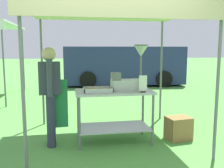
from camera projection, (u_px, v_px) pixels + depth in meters
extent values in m
plane|color=#519342|center=(83.00, 92.00, 9.28)|extent=(70.00, 70.00, 0.00)
cylinder|color=slate|center=(23.00, 90.00, 3.04)|extent=(0.04, 0.04, 2.18)
cylinder|color=slate|center=(218.00, 85.00, 3.46)|extent=(0.04, 0.04, 2.18)
cylinder|color=slate|center=(42.00, 73.00, 5.19)|extent=(0.04, 0.04, 2.18)
cylinder|color=slate|center=(161.00, 71.00, 5.61)|extent=(0.04, 0.04, 2.18)
cube|color=#CCB78E|center=(112.00, 11.00, 4.17)|extent=(2.78, 2.40, 0.05)
cube|color=#CCB78E|center=(129.00, 8.00, 3.03)|extent=(2.78, 0.02, 0.24)
cube|color=#B7B7BC|center=(114.00, 92.00, 4.21)|extent=(1.29, 0.67, 0.04)
cube|color=#B7B7BC|center=(114.00, 127.00, 4.29)|extent=(1.19, 0.62, 0.02)
cylinder|color=slate|center=(79.00, 124.00, 3.89)|extent=(0.04, 0.04, 0.85)
cylinder|color=slate|center=(153.00, 120.00, 4.09)|extent=(0.04, 0.04, 0.85)
cylinder|color=slate|center=(78.00, 115.00, 4.45)|extent=(0.04, 0.04, 0.85)
cylinder|color=slate|center=(143.00, 112.00, 4.65)|extent=(0.04, 0.04, 0.85)
cube|color=#B7B7BC|center=(98.00, 92.00, 4.08)|extent=(0.47, 0.32, 0.01)
cube|color=#B7B7BC|center=(99.00, 91.00, 3.92)|extent=(0.47, 0.01, 0.06)
cube|color=#B7B7BC|center=(97.00, 88.00, 4.22)|extent=(0.47, 0.01, 0.06)
cube|color=#B7B7BC|center=(84.00, 90.00, 4.04)|extent=(0.01, 0.32, 0.06)
cube|color=#B7B7BC|center=(112.00, 89.00, 4.11)|extent=(0.01, 0.32, 0.06)
torus|color=#EAB251|center=(110.00, 91.00, 4.00)|extent=(0.10, 0.10, 0.03)
torus|color=#EAB251|center=(95.00, 91.00, 4.03)|extent=(0.12, 0.12, 0.03)
torus|color=#EAB251|center=(93.00, 89.00, 4.16)|extent=(0.13, 0.13, 0.03)
torus|color=#EAB251|center=(97.00, 90.00, 4.11)|extent=(0.09, 0.09, 0.03)
torus|color=#EAB251|center=(87.00, 90.00, 4.10)|extent=(0.10, 0.10, 0.03)
torus|color=#EAB251|center=(104.00, 90.00, 4.14)|extent=(0.12, 0.12, 0.03)
torus|color=#EAB251|center=(90.00, 91.00, 4.03)|extent=(0.12, 0.12, 0.03)
torus|color=#EAB251|center=(107.00, 90.00, 4.08)|extent=(0.10, 0.10, 0.03)
cube|color=#B7B7BC|center=(128.00, 85.00, 4.25)|extent=(0.56, 0.28, 0.18)
cube|color=slate|center=(116.00, 76.00, 4.20)|extent=(0.14, 0.22, 0.12)
cylinder|color=slate|center=(141.00, 68.00, 4.25)|extent=(0.04, 0.04, 0.38)
cone|color=#B7B7BC|center=(141.00, 51.00, 4.21)|extent=(0.22, 0.22, 0.18)
cylinder|color=slate|center=(141.00, 45.00, 4.20)|extent=(0.23, 0.23, 0.02)
cube|color=black|center=(143.00, 92.00, 4.05)|extent=(0.08, 0.05, 0.02)
cube|color=white|center=(143.00, 83.00, 4.03)|extent=(0.13, 0.02, 0.26)
cylinder|color=#2D3347|center=(51.00, 118.00, 4.22)|extent=(0.14, 0.14, 0.86)
cylinder|color=#2D3347|center=(51.00, 121.00, 4.03)|extent=(0.14, 0.14, 0.86)
cube|color=#383D4C|center=(49.00, 78.00, 4.03)|extent=(0.36, 0.25, 0.52)
cube|color=#237F47|center=(58.00, 104.00, 4.12)|extent=(0.32, 0.05, 0.80)
cylinder|color=#383D4C|center=(49.00, 75.00, 4.24)|extent=(0.10, 0.10, 0.58)
cylinder|color=#383D4C|center=(50.00, 78.00, 3.82)|extent=(0.10, 0.10, 0.58)
sphere|color=#DBB28E|center=(49.00, 54.00, 3.98)|extent=(0.22, 0.22, 0.22)
cube|color=olive|center=(178.00, 128.00, 4.42)|extent=(0.45, 0.38, 0.40)
cube|color=navy|center=(123.00, 65.00, 11.24)|extent=(5.26, 2.25, 1.60)
cube|color=#1E2833|center=(78.00, 56.00, 11.00)|extent=(0.21, 1.62, 0.70)
cylinder|color=black|center=(88.00, 80.00, 10.25)|extent=(0.70, 0.29, 0.68)
cylinder|color=black|center=(88.00, 75.00, 12.09)|extent=(0.70, 0.29, 0.68)
cylinder|color=black|center=(164.00, 79.00, 10.55)|extent=(0.70, 0.29, 0.68)
cylinder|color=black|center=(153.00, 75.00, 12.39)|extent=(0.70, 0.29, 0.68)
cylinder|color=slate|center=(4.00, 65.00, 6.76)|extent=(0.04, 0.04, 2.32)
cylinder|color=slate|center=(23.00, 60.00, 9.61)|extent=(0.04, 0.04, 2.32)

